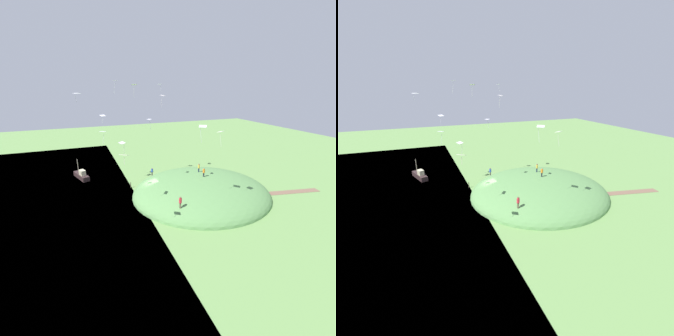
{
  "view_description": "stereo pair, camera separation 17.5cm",
  "coord_description": "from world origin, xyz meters",
  "views": [
    {
      "loc": [
        -11.57,
        -38.23,
        18.85
      ],
      "look_at": [
        2.17,
        -3.33,
        5.62
      ],
      "focal_mm": 25.13,
      "sensor_mm": 36.0,
      "label": 1
    },
    {
      "loc": [
        -11.41,
        -38.29,
        18.85
      ],
      "look_at": [
        2.17,
        -3.33,
        5.62
      ],
      "focal_mm": 25.13,
      "sensor_mm": 36.0,
      "label": 2
    }
  ],
  "objects": [
    {
      "name": "kite_3",
      "position": [
        4.95,
        7.87,
        18.99
      ],
      "size": [
        1.19,
        1.25,
        1.35
      ],
      "color": "white"
    },
    {
      "name": "mooring_post",
      "position": [
        -2.96,
        3.41,
        0.56
      ],
      "size": [
        0.14,
        0.14,
        1.13
      ],
      "primitive_type": "cylinder",
      "color": "#4F4934",
      "rests_on": "ground_plane"
    },
    {
      "name": "person_near_shore",
      "position": [
        9.49,
        -0.88,
        4.11
      ],
      "size": [
        0.38,
        0.38,
        1.68
      ],
      "rotation": [
        0.0,
        0.0,
        6.25
      ],
      "color": "#1B2346",
      "rests_on": "grass_hill"
    },
    {
      "name": "kite_2",
      "position": [
        -6.53,
        8.45,
        13.36
      ],
      "size": [
        1.25,
        1.14,
        1.75
      ],
      "color": "white"
    },
    {
      "name": "kite_11",
      "position": [
        -4.03,
        6.56,
        19.54
      ],
      "size": [
        1.12,
        1.37,
        2.24
      ],
      "color": "silver"
    },
    {
      "name": "kite_1",
      "position": [
        -0.34,
        -1.51,
        13.55
      ],
      "size": [
        0.98,
        0.99,
        1.76
      ],
      "color": "white"
    },
    {
      "name": "kite_0",
      "position": [
        0.81,
        -4.56,
        17.32
      ],
      "size": [
        0.98,
        1.03,
        1.86
      ],
      "color": "silver"
    },
    {
      "name": "kite_7",
      "position": [
        4.52,
        -10.24,
        13.46
      ],
      "size": [
        1.23,
        1.13,
        2.34
      ],
      "color": "white"
    },
    {
      "name": "kite_8",
      "position": [
        -7.81,
        -1.87,
        12.14
      ],
      "size": [
        1.12,
        1.06,
        2.02
      ],
      "color": "white"
    },
    {
      "name": "ground_plane",
      "position": [
        0.0,
        0.0,
        0.0
      ],
      "size": [
        160.0,
        160.0,
        0.0
      ],
      "primitive_type": "plane",
      "color": "#638D4A"
    },
    {
      "name": "person_walking_path",
      "position": [
        2.18,
        5.77,
        1.99
      ],
      "size": [
        0.53,
        0.53,
        1.71
      ],
      "rotation": [
        0.0,
        0.0,
        2.78
      ],
      "color": "#3F3433",
      "rests_on": "grass_hill"
    },
    {
      "name": "kite_10",
      "position": [
        -6.01,
        -7.37,
        11.46
      ],
      "size": [
        1.09,
        1.06,
        2.01
      ],
      "color": "white"
    },
    {
      "name": "kite_5",
      "position": [
        -10.71,
        6.08,
        17.52
      ],
      "size": [
        1.36,
        1.24,
        1.44
      ],
      "color": "white"
    },
    {
      "name": "person_watching_kites",
      "position": [
        9.04,
        -3.58,
        4.17
      ],
      "size": [
        0.55,
        0.55,
        1.63
      ],
      "rotation": [
        0.0,
        0.0,
        5.79
      ],
      "color": "black",
      "rests_on": "grass_hill"
    },
    {
      "name": "person_with_child",
      "position": [
        1.27,
        -10.53,
        3.02
      ],
      "size": [
        0.6,
        0.6,
        1.85
      ],
      "rotation": [
        0.0,
        0.0,
        5.52
      ],
      "color": "brown",
      "rests_on": "grass_hill"
    },
    {
      "name": "dirt_path",
      "position": [
        23.66,
        -9.35,
        0.02
      ],
      "size": [
        12.93,
        4.1,
        0.04
      ],
      "primitive_type": "cube",
      "rotation": [
        0.0,
        0.0,
        -0.21
      ],
      "color": "brown",
      "rests_on": "ground_plane"
    },
    {
      "name": "kite_9",
      "position": [
        7.07,
        -10.89,
        12.69
      ],
      "size": [
        1.24,
        1.09,
        2.14
      ],
      "color": "silver"
    },
    {
      "name": "kite_4",
      "position": [
        -6.84,
        -12.65,
        11.37
      ],
      "size": [
        1.19,
        1.12,
        1.21
      ],
      "color": "#F6D9D1"
    },
    {
      "name": "kite_6",
      "position": [
        -0.28,
        8.1,
        18.82
      ],
      "size": [
        1.08,
        0.82,
        2.31
      ],
      "color": "white"
    },
    {
      "name": "boat_on_lake",
      "position": [
        -11.63,
        12.02,
        0.69
      ],
      "size": [
        3.08,
        5.6,
        3.92
      ],
      "rotation": [
        0.0,
        0.0,
        5.04
      ],
      "color": "#312122",
      "rests_on": "lake_water"
    },
    {
      "name": "grass_hill",
      "position": [
        8.54,
        -3.82,
        0.0
      ],
      "size": [
        25.28,
        23.57,
        6.31
      ],
      "primitive_type": "ellipsoid",
      "color": "#58884B",
      "rests_on": "ground_plane"
    }
  ]
}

